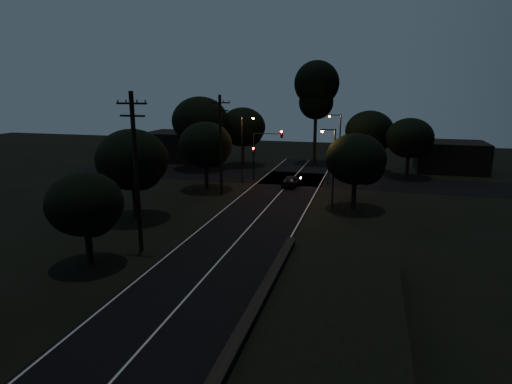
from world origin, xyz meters
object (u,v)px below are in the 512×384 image
Objects in this scene: utility_pole_far at (221,144)px; car at (292,181)px; utility_pole_mid at (136,171)px; signal_right at (329,161)px; streetlight_c at (332,162)px; streetlight_b at (338,142)px; signal_mast at (267,146)px; signal_left at (254,157)px; streetlight_a at (243,145)px; tall_pine at (316,90)px.

utility_pole_far is 9.97m from car.
utility_pole_mid is 27.30m from signal_right.
streetlight_b is at bearing 92.14° from streetlight_c.
streetlight_c is (11.83, 15.00, -1.39)m from utility_pole_mid.
signal_mast is at bearing -27.44° from car.
signal_mast is (-7.51, 0.00, 1.50)m from signal_right.
streetlight_b reaches higher than signal_left.
streetlight_a is 1.00× the size of streetlight_b.
utility_pole_far is 24.65m from tall_pine.
signal_right is 1.04× the size of car.
signal_right is 0.55× the size of streetlight_c.
utility_pole_far is 2.66× the size of car.
utility_pole_mid is 1.76× the size of signal_mast.
car is (-0.36, -17.33, -10.26)m from tall_pine.
signal_left is 0.66× the size of signal_mast.
streetlight_c is at bearing 129.89° from car.
tall_pine is 1.89× the size of streetlight_a.
streetlight_a is (-0.71, -1.99, 1.80)m from signal_left.
signal_right is 0.51× the size of streetlight_b.
streetlight_b is at bearing 46.70° from utility_pole_far.
streetlight_c is at bearing -48.81° from signal_mast.
signal_left is 0.55× the size of streetlight_c.
signal_mast is at bearing 131.19° from streetlight_c.
car is at bearing 124.11° from streetlight_c.
utility_pole_far reaches higher than streetlight_c.
streetlight_a is at bearing 2.56° from car.
signal_mast is at bearing -104.62° from tall_pine.
signal_mast is 0.78× the size of streetlight_b.
tall_pine is 3.70× the size of signal_left.
signal_left is at bearing 180.00° from signal_right.
streetlight_c is at bearing -82.98° from signal_right.
utility_pole_far is at bearing 170.40° from streetlight_c.
signal_right is 4.45m from streetlight_b.
streetlight_b is at bearing 80.00° from signal_right.
signal_mast is at bearing 39.77° from streetlight_a.
utility_pole_far reaches higher than signal_left.
car is at bearing 40.49° from utility_pole_far.
streetlight_b is (4.31, -11.00, -6.29)m from tall_pine.
tall_pine is at bearing 103.49° from signal_right.
utility_pole_far is 1.40× the size of streetlight_c.
tall_pine is 13.38m from streetlight_b.
streetlight_c reaches higher than car.
tall_pine reaches higher than signal_left.
tall_pine reaches higher than utility_pole_far.
tall_pine is 1.89× the size of streetlight_b.
streetlight_c is (11.14, -8.00, -0.29)m from streetlight_a.
utility_pole_mid is 2.68× the size of signal_right.
tall_pine reaches higher than utility_pole_mid.
utility_pole_mid is at bearing -90.00° from utility_pole_far.
utility_pole_mid is 1.47× the size of streetlight_c.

